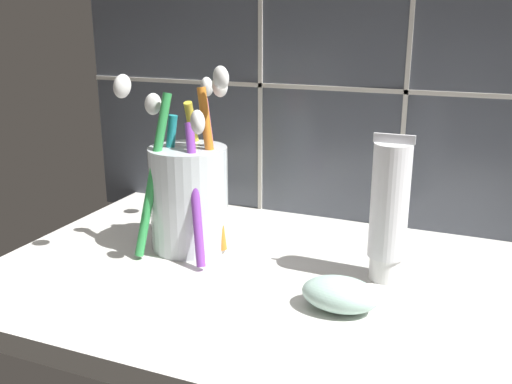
# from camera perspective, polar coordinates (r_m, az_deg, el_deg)

# --- Properties ---
(sink_counter) EXTENTS (0.68, 0.36, 0.02)m
(sink_counter) POSITION_cam_1_polar(r_m,az_deg,el_deg) (0.54, 8.89, -10.26)
(sink_counter) COLOR silver
(sink_counter) RESTS_ON ground
(tile_wall_backsplash) EXTENTS (0.78, 0.02, 0.46)m
(tile_wall_backsplash) POSITION_cam_1_polar(r_m,az_deg,el_deg) (0.65, 13.75, 14.70)
(tile_wall_backsplash) COLOR #4C515B
(tile_wall_backsplash) RESTS_ON ground
(toothbrush_cup) EXTENTS (0.10, 0.15, 0.19)m
(toothbrush_cup) POSITION_cam_1_polar(r_m,az_deg,el_deg) (0.59, -6.70, -0.07)
(toothbrush_cup) COLOR silver
(toothbrush_cup) RESTS_ON sink_counter
(toothpaste_tube) EXTENTS (0.04, 0.03, 0.14)m
(toothpaste_tube) POSITION_cam_1_polar(r_m,az_deg,el_deg) (0.53, 13.18, -1.75)
(toothpaste_tube) COLOR white
(toothpaste_tube) RESTS_ON sink_counter
(soap_bar) EXTENTS (0.06, 0.04, 0.03)m
(soap_bar) POSITION_cam_1_polar(r_m,az_deg,el_deg) (0.49, 8.39, -10.08)
(soap_bar) COLOR silver
(soap_bar) RESTS_ON sink_counter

